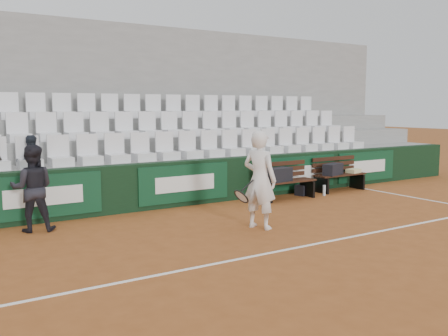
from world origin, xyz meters
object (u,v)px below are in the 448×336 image
Objects in this scene: bench_right at (340,182)px; sports_bag_ground at (303,190)px; sports_bag_right at (333,169)px; tennis_player at (260,180)px; water_bottle_near at (258,196)px; ball_kid at (32,188)px; water_bottle_far at (324,190)px; spectator_c at (30,140)px; sports_bag_left at (277,175)px; bench_left at (287,190)px.

bench_right is 3.52× the size of sports_bag_ground.
sports_bag_right is 1.03m from sports_bag_ground.
water_bottle_near is at bearing 54.36° from tennis_player.
water_bottle_near is (-1.52, -0.14, 0.00)m from sports_bag_ground.
water_bottle_near is at bearing -162.28° from ball_kid.
water_bottle_far is 0.25× the size of spectator_c.
ball_kid is (-5.45, 0.04, 0.16)m from sports_bag_left.
bench_right is 7.73m from ball_kid.
bench_left is at bearing 171.33° from water_bottle_far.
water_bottle_near is (-2.74, -0.08, -0.09)m from bench_right.
sports_bag_right is at bearing 0.97° from water_bottle_near.
sports_bag_left is 2.81× the size of water_bottle_near.
tennis_player reaches higher than water_bottle_near.
tennis_player is at bearing 142.39° from spectator_c.
water_bottle_near reaches higher than sports_bag_ground.
spectator_c is at bearing 136.19° from tennis_player.
ball_kid reaches higher than water_bottle_near.
water_bottle_far is (0.35, -0.38, 0.00)m from sports_bag_ground.
sports_bag_left is 0.69× the size of spectator_c.
ball_kid is at bearing -178.79° from bench_right.
spectator_c reaches higher than ball_kid.
sports_bag_left is at bearing -172.70° from bench_left.
tennis_player is (-2.99, -2.19, 0.76)m from sports_bag_ground.
sports_bag_left is at bearing -163.63° from ball_kid.
sports_bag_ground is at bearing 173.86° from sports_bag_right.
tennis_player is at bearing 167.47° from ball_kid.
sports_bag_right is at bearing 26.67° from water_bottle_far.
water_bottle_far is 0.15× the size of tennis_player.
sports_bag_right is 7.41m from ball_kid.
water_bottle_far is at bearing 28.43° from tennis_player.
sports_bag_left is 5.45m from spectator_c.
bench_left is 1.67m from sports_bag_right.
bench_left is 2.41× the size of sports_bag_right.
bench_right is 7.67m from spectator_c.
sports_bag_ground is at bearing 177.45° from bench_right.
sports_bag_right is (-0.30, -0.04, 0.37)m from bench_right.
bench_left is 0.84× the size of tennis_player.
tennis_player reaches higher than sports_bag_ground.
sports_bag_left is at bearing -165.93° from sports_bag_ground.
sports_bag_ground is at bearing 5.24° from water_bottle_near.
bench_right is at bearing -161.96° from ball_kid.
sports_bag_ground is 1.52m from water_bottle_near.
sports_bag_right is (1.95, 0.16, -0.02)m from sports_bag_left.
sports_bag_ground is 6.50m from spectator_c.
bench_right is at bearing 4.86° from bench_left.
bench_right is (1.93, 0.16, 0.00)m from bench_left.
spectator_c is (-6.27, 0.96, 1.42)m from sports_bag_ground.
spectator_c is (-5.23, 1.22, 0.94)m from sports_bag_left.
tennis_player is (-3.34, -1.81, 0.75)m from water_bottle_far.
bench_right is 1.22m from sports_bag_ground.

